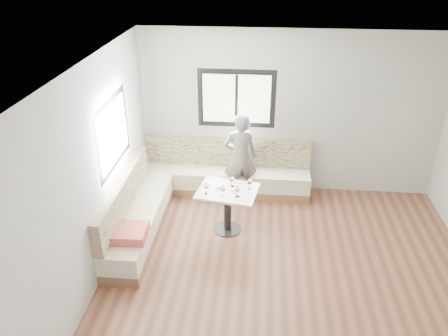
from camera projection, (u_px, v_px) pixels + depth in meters
The scene contains 10 objects.
room at pixel (292, 187), 5.16m from camera, with size 5.01×5.01×2.81m.
banquette at pixel (190, 192), 7.14m from camera, with size 2.90×2.80×0.95m.
table at pixel (228, 200), 6.54m from camera, with size 0.97×0.81×0.71m.
person at pixel (240, 157), 7.27m from camera, with size 0.57×0.37×1.56m, color slate.
olive_ramekin at pixel (219, 187), 6.50m from camera, with size 0.09×0.09×0.04m.
wine_glass_a at pixel (206, 186), 6.31m from camera, with size 0.08×0.08×0.17m.
wine_glass_b at pixel (223, 189), 6.25m from camera, with size 0.08×0.08×0.17m.
wine_glass_c at pixel (237, 189), 6.24m from camera, with size 0.08×0.08×0.17m.
wine_glass_d at pixel (232, 179), 6.50m from camera, with size 0.08×0.08×0.17m.
wine_glass_e at pixel (250, 182), 6.43m from camera, with size 0.08×0.08×0.17m.
Camera 1 is at (-0.46, -4.43, 4.02)m, focal length 35.00 mm.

